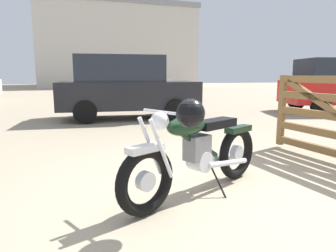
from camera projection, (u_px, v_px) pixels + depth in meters
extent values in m
plane|color=gray|center=(213.00, 189.00, 3.38)|extent=(80.00, 80.00, 0.00)
torus|color=black|center=(146.00, 181.00, 2.70)|extent=(0.61, 0.42, 0.64)
cylinder|color=silver|center=(146.00, 181.00, 2.70)|extent=(0.20, 0.16, 0.18)
torus|color=black|center=(237.00, 153.00, 3.68)|extent=(0.61, 0.42, 0.64)
cylinder|color=silver|center=(237.00, 153.00, 3.68)|extent=(0.20, 0.16, 0.18)
cube|color=silver|center=(145.00, 149.00, 2.65)|extent=(0.38, 0.29, 0.06)
cube|color=black|center=(238.00, 129.00, 3.65)|extent=(0.41, 0.31, 0.07)
cylinder|color=silver|center=(162.00, 149.00, 2.69)|extent=(0.26, 0.17, 0.58)
cylinder|color=silver|center=(151.00, 147.00, 2.79)|extent=(0.26, 0.17, 0.58)
sphere|color=silver|center=(160.00, 121.00, 2.73)|extent=(0.17, 0.17, 0.17)
cylinder|color=silver|center=(166.00, 113.00, 2.77)|extent=(0.34, 0.55, 0.03)
sphere|color=black|center=(190.00, 113.00, 2.56)|extent=(0.25, 0.25, 0.25)
cylinder|color=black|center=(194.00, 142.00, 3.11)|extent=(0.68, 0.43, 0.47)
ellipsoid|color=black|center=(187.00, 126.00, 3.00)|extent=(0.56, 0.45, 0.20)
cube|color=black|center=(215.00, 124.00, 3.31)|extent=(0.57, 0.44, 0.09)
cube|color=slate|center=(197.00, 148.00, 3.15)|extent=(0.32, 0.29, 0.26)
cylinder|color=silver|center=(199.00, 161.00, 3.20)|extent=(0.29, 0.28, 0.22)
cylinder|color=silver|center=(228.00, 163.00, 3.40)|extent=(0.64, 0.40, 0.14)
cylinder|color=silver|center=(214.00, 159.00, 3.54)|extent=(0.64, 0.40, 0.14)
cylinder|color=black|center=(218.00, 180.00, 3.18)|extent=(0.14, 0.21, 0.33)
cube|color=brown|center=(282.00, 110.00, 5.22)|extent=(0.10, 0.11, 1.20)
cylinder|color=black|center=(296.00, 101.00, 11.05)|extent=(0.63, 0.30, 0.60)
cylinder|color=black|center=(321.00, 106.00, 9.44)|extent=(0.63, 0.30, 0.60)
cylinder|color=black|center=(164.00, 104.00, 9.83)|extent=(0.61, 0.21, 0.60)
cylinder|color=black|center=(176.00, 110.00, 8.25)|extent=(0.61, 0.21, 0.60)
cylinder|color=black|center=(88.00, 106.00, 9.35)|extent=(0.61, 0.21, 0.60)
cylinder|color=black|center=(85.00, 112.00, 7.77)|extent=(0.61, 0.21, 0.60)
cube|color=black|center=(129.00, 95.00, 8.74)|extent=(3.96, 1.78, 0.76)
cube|color=#232833|center=(120.00, 69.00, 8.56)|extent=(2.45, 1.60, 0.72)
cylinder|color=black|center=(107.00, 94.00, 14.78)|extent=(0.64, 0.27, 0.62)
cylinder|color=black|center=(102.00, 92.00, 16.37)|extent=(0.64, 0.27, 0.62)
cylinder|color=black|center=(159.00, 93.00, 15.69)|extent=(0.64, 0.27, 0.62)
cylinder|color=black|center=(150.00, 91.00, 17.28)|extent=(0.64, 0.27, 0.62)
cube|color=beige|center=(130.00, 86.00, 15.97)|extent=(4.37, 2.18, 0.72)
cube|color=#232833|center=(130.00, 73.00, 15.86)|extent=(2.16, 1.77, 0.64)
cube|color=beige|center=(112.00, 51.00, 34.55)|extent=(16.43, 14.86, 7.77)
cube|color=gray|center=(111.00, 13.00, 33.86)|extent=(16.76, 15.19, 0.50)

